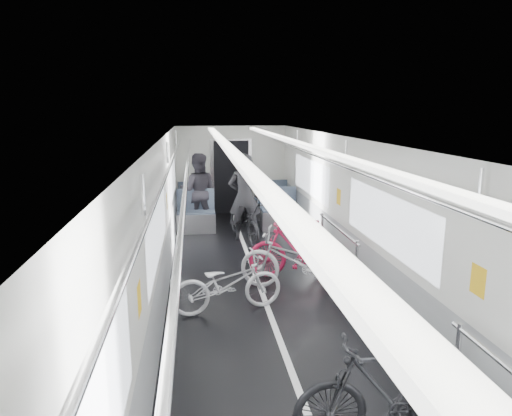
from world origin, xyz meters
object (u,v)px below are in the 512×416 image
(bike_left_far, at_px, (227,283))
(bike_right_near, at_px, (389,391))
(bike_aisle, at_px, (244,221))
(bike_right_mid, at_px, (298,261))
(person_seated, at_px, (198,191))
(bike_right_far, at_px, (297,249))
(person_standing, at_px, (244,197))

(bike_left_far, height_order, bike_right_near, bike_right_near)
(bike_aisle, bearing_deg, bike_left_far, -114.75)
(bike_right_mid, bearing_deg, person_seated, -140.15)
(bike_left_far, height_order, bike_right_mid, bike_right_mid)
(bike_right_near, relative_size, bike_right_far, 0.99)
(person_seated, bearing_deg, bike_left_far, 98.46)
(bike_left_far, bearing_deg, bike_right_near, -168.22)
(bike_right_mid, height_order, person_seated, person_seated)
(bike_right_mid, distance_m, person_seated, 4.49)
(bike_right_near, xyz_separation_m, bike_right_mid, (-0.00, 3.44, -0.01))
(bike_left_far, xyz_separation_m, bike_right_far, (1.29, 1.21, 0.08))
(bike_right_near, bearing_deg, bike_right_mid, -178.98)
(person_standing, bearing_deg, bike_left_far, 84.93)
(bike_left_far, relative_size, bike_right_near, 0.96)
(bike_left_far, xyz_separation_m, bike_aisle, (0.63, 3.54, 0.03))
(bike_left_far, bearing_deg, bike_right_mid, -73.04)
(bike_right_mid, relative_size, person_standing, 0.98)
(bike_right_near, relative_size, bike_right_mid, 0.89)
(bike_right_far, bearing_deg, bike_right_mid, -5.01)
(bike_right_mid, distance_m, bike_aisle, 2.98)
(bike_left_far, xyz_separation_m, person_seated, (-0.35, 4.81, 0.49))
(bike_right_far, distance_m, bike_aisle, 2.42)
(bike_right_near, relative_size, person_seated, 0.91)
(bike_right_near, height_order, bike_aisle, bike_right_near)
(bike_left_far, height_order, person_seated, person_seated)
(person_standing, distance_m, person_seated, 1.54)
(person_standing, height_order, person_seated, person_standing)
(bike_right_near, relative_size, person_standing, 0.87)
(bike_aisle, bearing_deg, person_seated, 112.94)
(bike_right_near, distance_m, bike_right_mid, 3.44)
(bike_right_mid, distance_m, person_standing, 3.11)
(bike_right_mid, xyz_separation_m, bike_right_far, (0.12, 0.60, 0.01))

